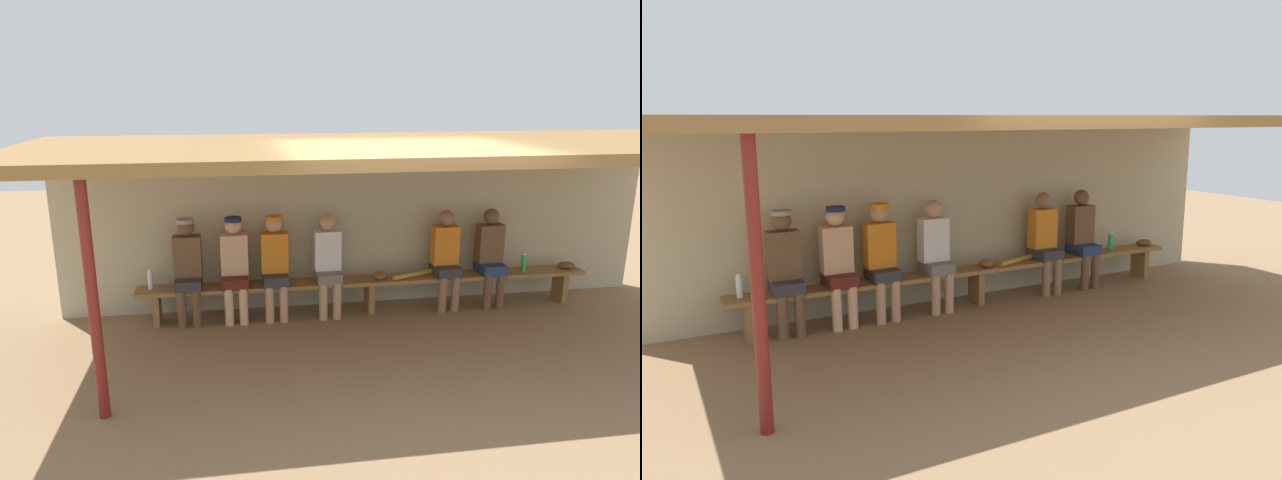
% 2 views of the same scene
% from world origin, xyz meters
% --- Properties ---
extents(ground_plane, '(24.00, 24.00, 0.00)m').
position_xyz_m(ground_plane, '(0.00, 0.00, 0.00)').
color(ground_plane, '#8C6D4C').
extents(back_wall, '(8.00, 0.20, 2.20)m').
position_xyz_m(back_wall, '(0.00, 2.00, 1.10)').
color(back_wall, '#B7AD8C').
rests_on(back_wall, ground).
extents(dugout_roof, '(8.00, 2.80, 0.12)m').
position_xyz_m(dugout_roof, '(0.00, 0.70, 2.26)').
color(dugout_roof, olive).
rests_on(dugout_roof, back_wall).
extents(support_post, '(0.10, 0.10, 2.20)m').
position_xyz_m(support_post, '(-2.98, -0.55, 1.10)').
color(support_post, maroon).
rests_on(support_post, ground).
extents(bench, '(6.00, 0.36, 0.46)m').
position_xyz_m(bench, '(0.00, 1.55, 0.39)').
color(bench, olive).
rests_on(bench, ground).
extents(player_rightmost, '(0.34, 0.42, 1.34)m').
position_xyz_m(player_rightmost, '(1.67, 1.55, 0.73)').
color(player_rightmost, navy).
rests_on(player_rightmost, ground).
extents(player_in_red, '(0.34, 0.42, 1.34)m').
position_xyz_m(player_in_red, '(1.04, 1.55, 0.73)').
color(player_in_red, '#333338').
rests_on(player_in_red, ground).
extents(player_near_post, '(0.34, 0.42, 1.34)m').
position_xyz_m(player_near_post, '(-1.25, 1.55, 0.75)').
color(player_near_post, '#333338').
rests_on(player_near_post, ground).
extents(player_middle, '(0.34, 0.42, 1.34)m').
position_xyz_m(player_middle, '(-2.34, 1.55, 0.75)').
color(player_middle, '#333338').
rests_on(player_middle, ground).
extents(player_with_sunglasses, '(0.34, 0.42, 1.34)m').
position_xyz_m(player_with_sunglasses, '(-0.56, 1.55, 0.73)').
color(player_with_sunglasses, slate).
rests_on(player_with_sunglasses, ground).
extents(player_in_white, '(0.34, 0.42, 1.34)m').
position_xyz_m(player_in_white, '(-1.76, 1.55, 0.75)').
color(player_in_white, '#591E19').
rests_on(player_in_white, ground).
extents(water_bottle_orange, '(0.06, 0.06, 0.25)m').
position_xyz_m(water_bottle_orange, '(-2.81, 1.58, 0.58)').
color(water_bottle_orange, silver).
rests_on(water_bottle_orange, bench).
extents(water_bottle_blue, '(0.07, 0.07, 0.26)m').
position_xyz_m(water_bottle_blue, '(2.15, 1.52, 0.58)').
color(water_bottle_blue, green).
rests_on(water_bottle_blue, bench).
extents(baseball_glove_tan, '(0.25, 0.19, 0.09)m').
position_xyz_m(baseball_glove_tan, '(2.81, 1.56, 0.51)').
color(baseball_glove_tan, brown).
rests_on(baseball_glove_tan, bench).
extents(baseball_glove_dark_brown, '(0.24, 0.28, 0.09)m').
position_xyz_m(baseball_glove_dark_brown, '(0.13, 1.53, 0.51)').
color(baseball_glove_dark_brown, brown).
rests_on(baseball_glove_dark_brown, bench).
extents(baseball_bat, '(0.78, 0.34, 0.07)m').
position_xyz_m(baseball_bat, '(0.66, 1.55, 0.49)').
color(baseball_bat, '#B28C33').
rests_on(baseball_bat, bench).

